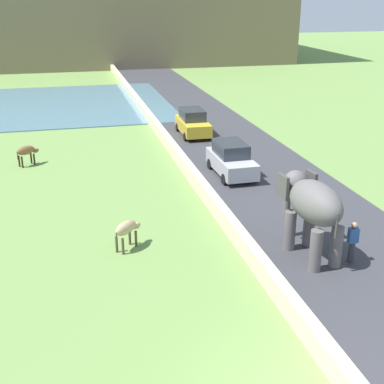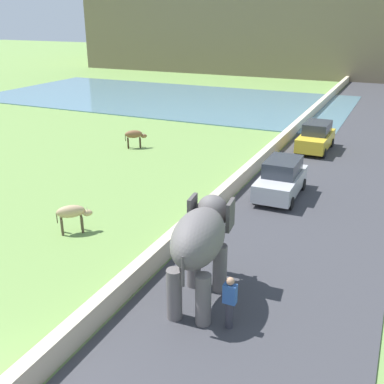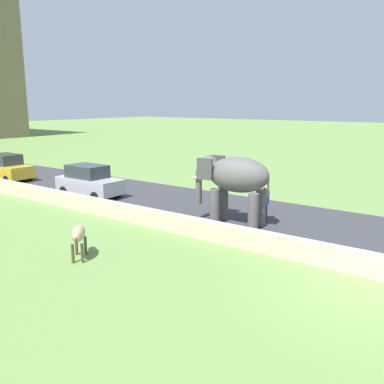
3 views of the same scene
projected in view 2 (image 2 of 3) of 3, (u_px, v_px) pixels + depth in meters
The scene contains 9 objects.
road_surface at pixel (329, 174), 24.79m from camera, with size 7.00×120.00×0.06m, color #38383D.
barrier_wall at pixel (250, 170), 24.45m from camera, with size 0.40×110.00×0.74m, color beige.
lake at pixel (165, 98), 46.73m from camera, with size 36.00×18.00×0.08m, color slate.
elephant at pixel (201, 240), 13.29m from camera, with size 1.70×3.54×2.99m.
person_beside_elephant at pixel (230, 302), 12.45m from camera, with size 0.36×0.22×1.63m.
car_yellow at pixel (316, 137), 28.77m from camera, with size 1.85×4.03×1.80m.
car_silver at pixel (281, 179), 21.58m from camera, with size 1.83×4.02×1.80m.
cow_brown at pixel (135, 135), 29.47m from camera, with size 1.33×1.08×1.15m.
cow_tan at pixel (72, 213), 18.07m from camera, with size 1.24×1.19×1.15m.
Camera 2 is at (8.13, -4.36, 8.15)m, focal length 43.34 mm.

